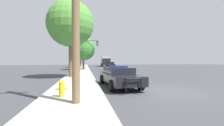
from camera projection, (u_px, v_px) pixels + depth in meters
The scene contains 11 objects.
ground_plane at pixel (163, 91), 8.84m from camera, with size 110.00×110.00×0.00m, color #3D3D42.
sidewalk_left at pixel (74, 93), 7.92m from camera, with size 3.00×110.00×0.13m.
police_car at pixel (119, 76), 10.30m from camera, with size 2.31×5.10×1.41m.
fire_hydrant at pixel (62, 88), 6.81m from camera, with size 0.54×0.24×0.77m.
utility_pole at pixel (76, 7), 5.79m from camera, with size 1.40×0.30×7.34m.
traffic_light at pixel (87, 49), 26.22m from camera, with size 3.32×0.35×5.32m.
car_background_oncoming at pixel (111, 65), 38.16m from camera, with size 2.08×4.22×1.42m.
box_truck at pixel (105, 61), 45.69m from camera, with size 2.81×6.85×3.14m.
tree_sidewalk_near at pixel (71, 24), 15.13m from camera, with size 4.69×4.69×7.73m.
tree_sidewalk_far at pixel (81, 51), 38.66m from camera, with size 4.71×4.71×6.58m.
tree_sidewalk_mid at pixel (83, 49), 28.03m from camera, with size 4.43×4.43×6.07m.
Camera 1 is at (-4.55, -8.12, 1.80)m, focal length 24.00 mm.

